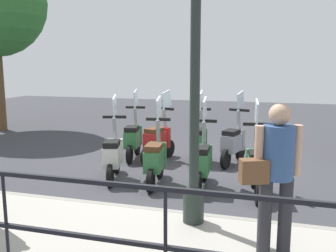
# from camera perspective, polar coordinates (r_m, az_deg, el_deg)

# --- Properties ---
(ground_plane) EXTENTS (28.00, 28.00, 0.00)m
(ground_plane) POSITION_cam_1_polar(r_m,az_deg,el_deg) (7.26, 3.40, -7.46)
(ground_plane) COLOR #38383D
(promenade_walkway) EXTENTS (2.20, 20.00, 0.15)m
(promenade_walkway) POSITION_cam_1_polar(r_m,az_deg,el_deg) (4.43, -5.92, -18.15)
(promenade_walkway) COLOR #A39E93
(promenade_walkway) RESTS_ON ground_plane
(fence_railing) EXTENTS (0.04, 16.03, 1.07)m
(fence_railing) POSITION_cam_1_polar(r_m,az_deg,el_deg) (3.22, -13.26, -13.17)
(fence_railing) COLOR black
(fence_railing) RESTS_ON promenade_walkway
(lamp_post_near) EXTENTS (0.26, 0.90, 4.47)m
(lamp_post_near) POSITION_cam_1_polar(r_m,az_deg,el_deg) (4.47, 4.16, 9.62)
(lamp_post_near) COLOR #232D28
(lamp_post_near) RESTS_ON promenade_walkway
(pedestrian_with_bag) EXTENTS (0.47, 0.61, 1.59)m
(pedestrian_with_bag) POSITION_cam_1_polar(r_m,az_deg,el_deg) (3.97, 16.05, -6.21)
(pedestrian_with_bag) COLOR #28282D
(pedestrian_with_bag) RESTS_ON promenade_walkway
(scooter_near_0) EXTENTS (1.23, 0.45, 1.54)m
(scooter_near_0) POSITION_cam_1_polar(r_m,az_deg,el_deg) (6.21, 13.34, -6.06)
(scooter_near_0) COLOR black
(scooter_near_0) RESTS_ON ground_plane
(scooter_near_1) EXTENTS (1.23, 0.44, 1.54)m
(scooter_near_1) POSITION_cam_1_polar(r_m,az_deg,el_deg) (6.42, 5.16, -5.31)
(scooter_near_1) COLOR black
(scooter_near_1) RESTS_ON ground_plane
(scooter_near_2) EXTENTS (1.23, 0.44, 1.54)m
(scooter_near_2) POSITION_cam_1_polar(r_m,az_deg,el_deg) (6.57, -1.93, -4.92)
(scooter_near_2) COLOR black
(scooter_near_2) RESTS_ON ground_plane
(scooter_near_3) EXTENTS (1.21, 0.53, 1.54)m
(scooter_near_3) POSITION_cam_1_polar(r_m,az_deg,el_deg) (6.92, -8.36, -4.27)
(scooter_near_3) COLOR black
(scooter_near_3) RESTS_ON ground_plane
(scooter_far_0) EXTENTS (1.21, 0.53, 1.54)m
(scooter_far_0) POSITION_cam_1_polar(r_m,az_deg,el_deg) (8.00, 9.95, -2.41)
(scooter_far_0) COLOR black
(scooter_far_0) RESTS_ON ground_plane
(scooter_far_1) EXTENTS (1.23, 0.44, 1.54)m
(scooter_far_1) POSITION_cam_1_polar(r_m,az_deg,el_deg) (8.04, 4.71, -2.23)
(scooter_far_1) COLOR black
(scooter_far_1) RESTS_ON ground_plane
(scooter_far_2) EXTENTS (1.20, 0.54, 1.54)m
(scooter_far_2) POSITION_cam_1_polar(r_m,az_deg,el_deg) (8.11, -1.53, -2.10)
(scooter_far_2) COLOR black
(scooter_far_2) RESTS_ON ground_plane
(scooter_far_3) EXTENTS (1.23, 0.46, 1.54)m
(scooter_far_3) POSITION_cam_1_polar(r_m,az_deg,el_deg) (8.35, -5.31, -1.79)
(scooter_far_3) COLOR black
(scooter_far_3) RESTS_ON ground_plane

